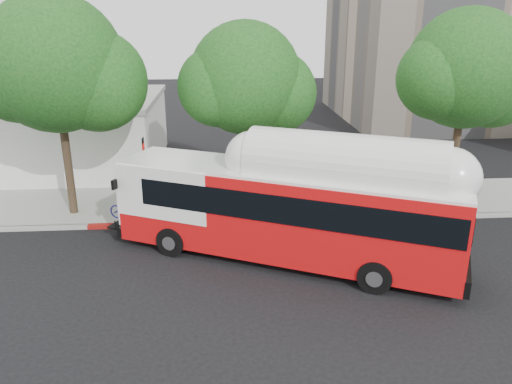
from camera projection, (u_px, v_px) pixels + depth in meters
ground at (282, 263)px, 18.57m from camera, size 120.00×120.00×0.00m
sidewalk at (266, 201)px, 24.66m from camera, size 60.00×5.00×0.15m
curb_strip at (271, 221)px, 22.21m from camera, size 60.00×0.30×0.15m
red_curb_segment at (204, 223)px, 22.00m from camera, size 10.00×0.32×0.16m
street_tree_left at (68, 69)px, 21.02m from camera, size 6.67×5.80×9.74m
street_tree_mid at (254, 83)px, 22.28m from camera, size 5.75×5.00×8.62m
street_tree_right at (474, 73)px, 22.67m from camera, size 6.21×5.40×9.18m
low_commercial_bldg at (24, 132)px, 30.06m from camera, size 16.20×10.20×4.25m
transit_bus at (287, 213)px, 18.30m from camera, size 13.30×7.88×4.02m
signal_pole at (146, 181)px, 21.56m from camera, size 0.11×0.37×3.89m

